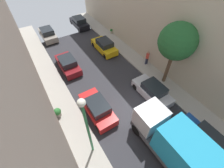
{
  "coord_description": "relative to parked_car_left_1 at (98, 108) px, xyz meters",
  "views": [
    {
      "loc": [
        -5.6,
        -5.56,
        11.8
      ],
      "look_at": [
        0.02,
        3.37,
        0.5
      ],
      "focal_mm": 24.24,
      "sensor_mm": 36.0,
      "label": 1
    }
  ],
  "objects": [
    {
      "name": "parked_car_left_3",
      "position": [
        0.0,
        15.16,
        0.0
      ],
      "size": [
        1.78,
        4.2,
        1.57
      ],
      "color": "gray",
      "rests_on": "ground"
    },
    {
      "name": "parked_car_left_2",
      "position": [
        0.0,
        7.1,
        0.0
      ],
      "size": [
        1.78,
        4.2,
        1.57
      ],
      "color": "maroon",
      "rests_on": "ground"
    },
    {
      "name": "potted_plant_0",
      "position": [
        8.47,
        11.29,
        -0.19
      ],
      "size": [
        0.38,
        0.38,
        0.72
      ],
      "color": "#B2A899",
      "rests_on": "sidewalk_right"
    },
    {
      "name": "sidewalk_right",
      "position": [
        7.7,
        -1.43,
        -0.64
      ],
      "size": [
        2.0,
        44.0,
        0.15
      ],
      "primitive_type": "cube",
      "color": "#A8A399",
      "rests_on": "ground"
    },
    {
      "name": "parked_car_right_3",
      "position": [
        5.4,
        8.09,
        0.0
      ],
      "size": [
        1.78,
        4.2,
        1.57
      ],
      "color": "gold",
      "rests_on": "ground"
    },
    {
      "name": "street_tree_1",
      "position": [
        7.86,
        -0.31,
        4.14
      ],
      "size": [
        3.27,
        3.27,
        6.39
      ],
      "color": "brown",
      "rests_on": "sidewalk_right"
    },
    {
      "name": "sidewalk_left",
      "position": [
        -2.3,
        -1.43,
        -0.64
      ],
      "size": [
        2.0,
        44.0,
        0.15
      ],
      "primitive_type": "cube",
      "color": "#A8A399",
      "rests_on": "ground"
    },
    {
      "name": "parked_car_right_4",
      "position": [
        5.4,
        16.15,
        0.0
      ],
      "size": [
        1.78,
        4.2,
        1.57
      ],
      "color": "black",
      "rests_on": "ground"
    },
    {
      "name": "pedestrian",
      "position": [
        8.17,
        2.87,
        0.35
      ],
      "size": [
        0.4,
        0.36,
        1.72
      ],
      "color": "#2D334C",
      "rests_on": "sidewalk_right"
    },
    {
      "name": "parked_car_right_2",
      "position": [
        5.4,
        -1.1,
        0.0
      ],
      "size": [
        1.78,
        4.2,
        1.57
      ],
      "color": "silver",
      "rests_on": "ground"
    },
    {
      "name": "ground",
      "position": [
        2.7,
        -1.43,
        -0.72
      ],
      "size": [
        32.0,
        32.0,
        0.0
      ],
      "primitive_type": "plane",
      "color": "#2D2D33"
    },
    {
      "name": "lamp_post",
      "position": [
        -1.9,
        -2.71,
        3.41
      ],
      "size": [
        0.44,
        0.44,
        6.14
      ],
      "color": "#26723F",
      "rests_on": "sidewalk_left"
    },
    {
      "name": "delivery_truck",
      "position": [
        2.7,
        -6.13,
        1.07
      ],
      "size": [
        2.26,
        6.6,
        3.38
      ],
      "color": "#4C4C51",
      "rests_on": "ground"
    },
    {
      "name": "potted_plant_1",
      "position": [
        -3.1,
        1.52,
        -0.09
      ],
      "size": [
        0.63,
        0.63,
        0.9
      ],
      "color": "#B2A899",
      "rests_on": "sidewalk_left"
    },
    {
      "name": "parked_car_right_1",
      "position": [
        5.4,
        -6.72,
        0.0
      ],
      "size": [
        1.78,
        4.2,
        1.57
      ],
      "color": "#194799",
      "rests_on": "ground"
    },
    {
      "name": "parked_car_left_1",
      "position": [
        0.0,
        0.0,
        0.0
      ],
      "size": [
        1.78,
        4.2,
        1.57
      ],
      "color": "red",
      "rests_on": "ground"
    }
  ]
}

